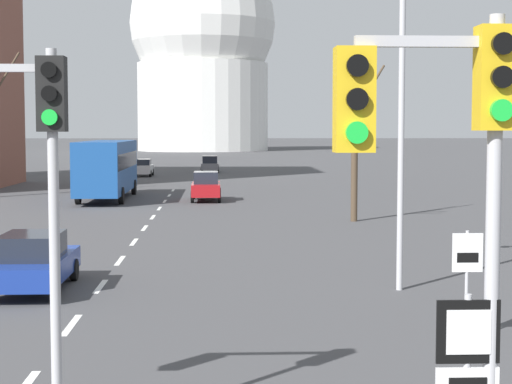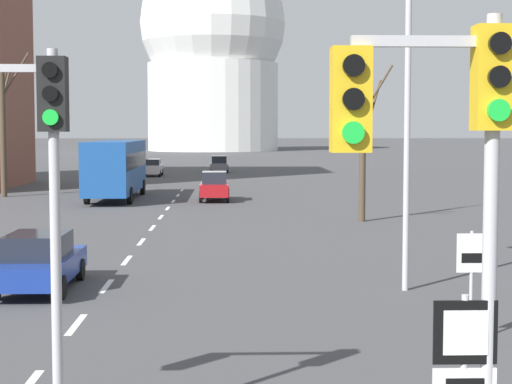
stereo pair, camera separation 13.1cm
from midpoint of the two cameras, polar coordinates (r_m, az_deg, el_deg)
The scene contains 22 objects.
lane_stripe_2 at distance 18.90m, azimuth -11.69°, elevation -8.64°, with size 0.16×2.00×0.01m, color silver.
lane_stripe_3 at distance 23.26m, azimuth -9.78°, elevation -6.19°, with size 0.16×2.00×0.01m, color silver.
lane_stripe_4 at distance 27.66m, azimuth -8.48°, elevation -4.52°, with size 0.16×2.00×0.01m, color silver.
lane_stripe_5 at distance 32.09m, azimuth -7.54°, elevation -3.31°, with size 0.16×2.00×0.01m, color silver.
lane_stripe_6 at distance 36.53m, azimuth -6.83°, elevation -2.39°, with size 0.16×2.00×0.01m, color silver.
lane_stripe_7 at distance 40.99m, azimuth -6.27°, elevation -1.67°, with size 0.16×2.00×0.01m, color silver.
lane_stripe_8 at distance 45.46m, azimuth -5.83°, elevation -1.09°, with size 0.16×2.00×0.01m, color silver.
lane_stripe_9 at distance 49.93m, azimuth -5.46°, elevation -0.61°, with size 0.16×2.00×0.01m, color silver.
lane_stripe_10 at distance 54.41m, azimuth -5.16°, elevation -0.22°, with size 0.16×2.00×0.01m, color silver.
lane_stripe_11 at distance 58.89m, azimuth -4.90°, elevation 0.12°, with size 0.16×2.00×0.01m, color silver.
traffic_signal_near_right at distance 8.06m, azimuth 12.87°, elevation 2.49°, with size 1.67×0.34×5.22m.
route_sign_post at distance 8.42m, azimuth 14.15°, elevation -12.26°, with size 0.60×0.08×2.64m.
speed_limit_sign at distance 17.22m, azimuth 14.40°, elevation -4.91°, with size 0.60×0.08×2.21m.
street_lamp_right at distance 22.25m, azimuth 9.17°, elevation 7.31°, with size 2.43×0.36×8.83m.
sedan_near_left at distance 76.92m, azimuth -6.88°, elevation 1.64°, with size 1.70×4.22×1.54m.
sedan_near_right at distance 22.96m, azimuth -14.08°, elevation -4.49°, with size 1.79×4.38×1.50m.
sedan_mid_centre at distance 83.28m, azimuth -2.42°, elevation 1.87°, with size 1.74×4.11×1.61m.
sedan_far_left at distance 49.91m, azimuth -2.71°, elevation 0.39°, with size 1.71×4.10×1.73m.
city_bus at distance 51.55m, azimuth -9.26°, elevation 1.78°, with size 2.66×10.80×3.48m.
bare_tree_left_near at distance 55.18m, azimuth -16.44°, elevation 4.40°, with size 2.76×2.63×9.08m.
bare_tree_right_near at distance 38.97m, azimuth 7.32°, elevation 3.12°, with size 1.86×3.36×7.22m.
capitol_dome at distance 170.14m, azimuth -2.88°, elevation 9.39°, with size 28.48×28.48×40.22m.
Camera 2 is at (3.30, -4.65, 4.17)m, focal length 60.00 mm.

